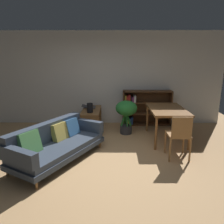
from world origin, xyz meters
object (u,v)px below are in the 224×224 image
object	(u,v)px
dining_chair_near	(179,134)
open_laptop	(90,107)
desk_speaker	(90,108)
potted_floor_plant	(126,111)
dining_table	(167,112)
fabric_couch	(56,142)
bookshelf	(143,108)
media_console	(92,120)

from	to	relation	value
dining_chair_near	open_laptop	bearing A→B (deg)	134.58
desk_speaker	potted_floor_plant	world-z (taller)	potted_floor_plant
potted_floor_plant	dining_table	size ratio (longest dim) A/B	0.67
open_laptop	dining_chair_near	xyz separation A→B (m)	(1.95, -1.98, -0.08)
dining_table	fabric_couch	bearing A→B (deg)	-156.01
fabric_couch	dining_table	size ratio (longest dim) A/B	1.59
bookshelf	dining_table	bearing A→B (deg)	-72.73
dining_table	dining_chair_near	size ratio (longest dim) A/B	1.47
dining_chair_near	bookshelf	size ratio (longest dim) A/B	0.63
media_console	dining_chair_near	world-z (taller)	dining_chair_near
potted_floor_plant	dining_chair_near	world-z (taller)	dining_chair_near
open_laptop	desk_speaker	xyz separation A→B (m)	(0.07, -0.55, 0.10)
desk_speaker	potted_floor_plant	xyz separation A→B (m)	(0.94, 0.05, -0.11)
open_laptop	bookshelf	xyz separation A→B (m)	(1.57, 0.31, -0.09)
potted_floor_plant	fabric_couch	bearing A→B (deg)	-134.23
open_laptop	bookshelf	bearing A→B (deg)	11.10
desk_speaker	potted_floor_plant	bearing A→B (deg)	2.82
dining_chair_near	bookshelf	bearing A→B (deg)	99.47
bookshelf	dining_chair_near	bearing A→B (deg)	-80.53
desk_speaker	dining_chair_near	size ratio (longest dim) A/B	0.27
dining_table	bookshelf	distance (m)	1.32
desk_speaker	fabric_couch	bearing A→B (deg)	-109.61
fabric_couch	media_console	xyz separation A→B (m)	(0.52, 1.75, -0.06)
media_console	desk_speaker	xyz separation A→B (m)	(-0.00, -0.30, 0.41)
fabric_couch	dining_chair_near	distance (m)	2.40
media_console	potted_floor_plant	bearing A→B (deg)	-15.28
fabric_couch	desk_speaker	world-z (taller)	desk_speaker
potted_floor_plant	bookshelf	xyz separation A→B (m)	(0.56, 0.82, -0.09)
desk_speaker	dining_table	xyz separation A→B (m)	(1.89, -0.38, -0.00)
media_console	dining_table	distance (m)	2.05
fabric_couch	open_laptop	distance (m)	2.07
open_laptop	potted_floor_plant	distance (m)	1.13
dining_chair_near	potted_floor_plant	bearing A→B (deg)	122.55
dining_chair_near	media_console	bearing A→B (deg)	137.36
media_console	bookshelf	distance (m)	1.61
dining_chair_near	fabric_couch	bearing A→B (deg)	-179.47
desk_speaker	dining_chair_near	world-z (taller)	dining_chair_near
fabric_couch	open_laptop	world-z (taller)	fabric_couch
dining_table	potted_floor_plant	bearing A→B (deg)	155.66
fabric_couch	dining_chair_near	xyz separation A→B (m)	(2.40, 0.02, 0.17)
fabric_couch	media_console	distance (m)	1.83
media_console	open_laptop	distance (m)	0.41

